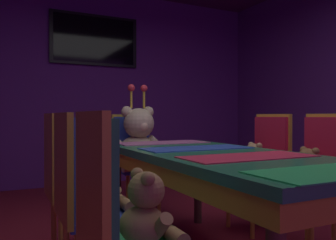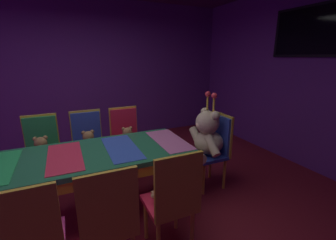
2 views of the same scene
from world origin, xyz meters
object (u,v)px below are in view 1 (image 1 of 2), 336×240
at_px(teddy_left_1, 106,187).
at_px(wall_tv, 95,40).
at_px(banquet_table, 219,166).
at_px(chair_left_1, 79,187).
at_px(teddy_right_2, 253,162).
at_px(chair_left_2, 63,173).
at_px(chair_right_2, 266,159).
at_px(chair_left_0, 112,214).
at_px(king_teddy_bear, 139,141).
at_px(teddy_right_1, 307,170).
at_px(chair_right_1, 322,167).
at_px(throne_chair, 133,152).
at_px(teddy_left_2, 85,174).
at_px(teddy_left_0, 147,213).

xyz_separation_m(teddy_left_1, wall_tv, (0.73, 3.10, 1.46)).
bearing_deg(banquet_table, wall_tv, 90.00).
bearing_deg(chair_left_1, teddy_right_2, 17.89).
bearing_deg(chair_left_2, chair_right_2, -0.74).
xyz_separation_m(chair_left_1, teddy_left_1, (0.14, 0.00, -0.01)).
distance_m(chair_left_0, chair_left_1, 0.56).
height_order(teddy_left_1, king_teddy_bear, king_teddy_bear).
distance_m(chair_left_1, teddy_right_1, 1.61).
distance_m(chair_left_2, chair_right_1, 1.83).
relative_size(banquet_table, chair_left_1, 2.05).
bearing_deg(chair_right_1, chair_right_2, -86.27).
xyz_separation_m(throne_chair, wall_tv, (0.00, 1.56, 1.45)).
xyz_separation_m(teddy_left_2, teddy_right_2, (1.42, -0.02, 0.00)).
distance_m(teddy_right_2, wall_tv, 3.06).
height_order(chair_left_2, teddy_right_2, chair_left_2).
distance_m(chair_right_1, wall_tv, 3.57).
bearing_deg(chair_right_1, chair_left_0, 16.68).
distance_m(teddy_right_1, chair_right_2, 0.55).
xyz_separation_m(teddy_left_0, teddy_left_2, (-0.00, 1.09, -0.01)).
bearing_deg(chair_left_0, chair_left_1, 90.93).
distance_m(chair_left_0, chair_right_2, 2.01).
distance_m(banquet_table, chair_right_1, 0.88).
xyz_separation_m(chair_right_2, teddy_right_2, (-0.14, 0.00, -0.02)).
distance_m(banquet_table, teddy_left_1, 0.73).
height_order(chair_right_1, king_teddy_bear, king_teddy_bear).
bearing_deg(wall_tv, chair_left_1, -105.74).
height_order(teddy_right_1, chair_right_2, chair_right_2).
distance_m(teddy_left_2, teddy_right_1, 1.56).
height_order(teddy_left_1, teddy_right_2, teddy_left_1).
height_order(chair_left_1, chair_right_1, same).
height_order(chair_left_0, teddy_left_1, chair_left_0).
height_order(teddy_left_2, wall_tv, wall_tv).
distance_m(teddy_left_1, chair_right_2, 1.65).
relative_size(chair_left_0, throne_chair, 1.00).
xyz_separation_m(teddy_left_0, wall_tv, (0.72, 3.66, 1.46)).
bearing_deg(teddy_left_2, banquet_table, -36.60).
height_order(chair_left_1, throne_chair, same).
distance_m(chair_right_2, teddy_right_2, 0.14).
relative_size(chair_left_1, throne_chair, 1.00).
xyz_separation_m(teddy_left_0, chair_left_2, (-0.15, 1.09, 0.01)).
height_order(teddy_left_2, teddy_right_2, teddy_right_2).
height_order(chair_left_1, chair_right_2, same).
relative_size(banquet_table, chair_left_2, 2.05).
xyz_separation_m(chair_left_0, throne_chair, (0.86, 2.09, 0.00)).
relative_size(teddy_left_0, chair_right_1, 0.32).
bearing_deg(king_teddy_bear, chair_right_1, 31.91).
relative_size(chair_left_1, chair_right_2, 1.00).
height_order(teddy_left_0, teddy_left_2, teddy_left_0).
xyz_separation_m(teddy_right_2, wall_tv, (-0.70, 2.59, 1.47)).
height_order(chair_left_2, chair_right_1, same).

